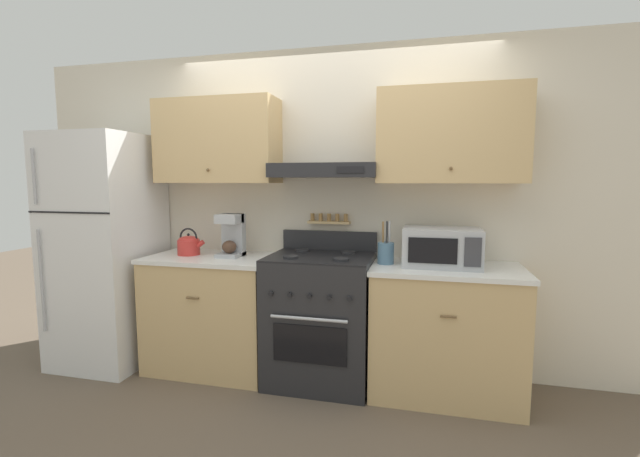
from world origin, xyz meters
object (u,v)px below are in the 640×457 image
(utensil_crock, at_px, (386,252))
(refrigerator, at_px, (107,250))
(microwave, at_px, (441,247))
(tea_kettle, at_px, (189,245))
(coffee_maker, at_px, (232,235))
(stove_range, at_px, (321,318))

(utensil_crock, bearing_deg, refrigerator, -178.03)
(refrigerator, xyz_separation_m, utensil_crock, (2.29, 0.08, 0.06))
(refrigerator, bearing_deg, microwave, 2.06)
(tea_kettle, distance_m, coffee_maker, 0.37)
(tea_kettle, bearing_deg, coffee_maker, 4.43)
(microwave, height_order, utensil_crock, utensil_crock)
(tea_kettle, height_order, microwave, microwave)
(coffee_maker, height_order, microwave, coffee_maker)
(stove_range, height_order, tea_kettle, tea_kettle)
(refrigerator, bearing_deg, stove_range, 1.81)
(refrigerator, height_order, microwave, refrigerator)
(microwave, bearing_deg, utensil_crock, -177.35)
(microwave, xyz_separation_m, utensil_crock, (-0.38, -0.02, -0.05))
(stove_range, distance_m, tea_kettle, 1.21)
(utensil_crock, bearing_deg, microwave, 2.65)
(tea_kettle, xyz_separation_m, coffee_maker, (0.36, 0.03, 0.08))
(stove_range, relative_size, microwave, 2.11)
(tea_kettle, xyz_separation_m, utensil_crock, (1.58, 0.00, 0.00))
(refrigerator, xyz_separation_m, microwave, (2.68, 0.10, 0.11))
(utensil_crock, bearing_deg, coffee_maker, 178.67)
(coffee_maker, relative_size, utensil_crock, 1.09)
(tea_kettle, xyz_separation_m, microwave, (1.96, 0.02, 0.05))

